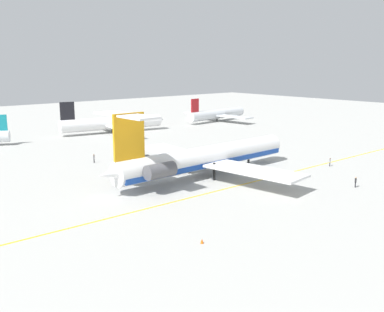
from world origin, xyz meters
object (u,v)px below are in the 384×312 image
object	(u,v)px
ground_crew_near_tail	(94,157)
safety_cone_nose	(202,241)
airliner_mid_right	(219,114)
ground_crew_portside	(356,181)
main_jetliner	(202,158)
airliner_mid_left	(115,123)
ground_crew_near_nose	(330,161)

from	to	relation	value
ground_crew_near_tail	safety_cone_nose	size ratio (longest dim) A/B	3.23
airliner_mid_right	safety_cone_nose	xyz separation A→B (m)	(-75.89, -75.84, -2.23)
ground_crew_portside	main_jetliner	bearing A→B (deg)	155.19
main_jetliner	airliner_mid_left	size ratio (longest dim) A/B	1.36
ground_crew_near_nose	airliner_mid_right	bearing A→B (deg)	104.30
main_jetliner	ground_crew_portside	world-z (taller)	main_jetliner
airliner_mid_left	safety_cone_nose	xyz separation A→B (m)	(-34.64, -76.72, -2.53)
airliner_mid_right	safety_cone_nose	world-z (taller)	airliner_mid_right
airliner_mid_left	safety_cone_nose	bearing A→B (deg)	-103.65
ground_crew_near_tail	ground_crew_portside	bearing A→B (deg)	9.95
airliner_mid_right	ground_crew_near_tail	size ratio (longest dim) A/B	16.01
main_jetliner	safety_cone_nose	world-z (taller)	main_jetliner
main_jetliner	ground_crew_near_tail	bearing A→B (deg)	110.89
ground_crew_near_nose	ground_crew_near_tail	world-z (taller)	ground_crew_near_tail
airliner_mid_right	ground_crew_near_nose	xyz separation A→B (m)	(-31.60, -64.27, -1.44)
ground_crew_near_tail	safety_cone_nose	bearing A→B (deg)	-31.48
main_jetliner	ground_crew_near_tail	world-z (taller)	main_jetliner
airliner_mid_left	ground_crew_near_nose	distance (m)	65.90
ground_crew_near_nose	ground_crew_near_tail	xyz separation A→B (m)	(-33.80, 33.15, 0.06)
main_jetliner	airliner_mid_left	world-z (taller)	main_jetliner
ground_crew_near_nose	safety_cone_nose	bearing A→B (deg)	-124.89
ground_crew_portside	ground_crew_near_nose	bearing A→B (deg)	79.18
airliner_mid_right	safety_cone_nose	size ratio (longest dim) A/B	51.74
ground_crew_portside	safety_cone_nose	distance (m)	34.24
main_jetliner	ground_crew_near_nose	world-z (taller)	main_jetliner
ground_crew_portside	safety_cone_nose	world-z (taller)	ground_crew_portside
airliner_mid_right	ground_crew_near_nose	world-z (taller)	airliner_mid_right
airliner_mid_left	airliner_mid_right	size ratio (longest dim) A/B	1.12
airliner_mid_right	ground_crew_portside	bearing A→B (deg)	-125.11
airliner_mid_left	safety_cone_nose	world-z (taller)	airliner_mid_left
ground_crew_near_tail	safety_cone_nose	world-z (taller)	ground_crew_near_tail
airliner_mid_left	safety_cone_nose	distance (m)	84.22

